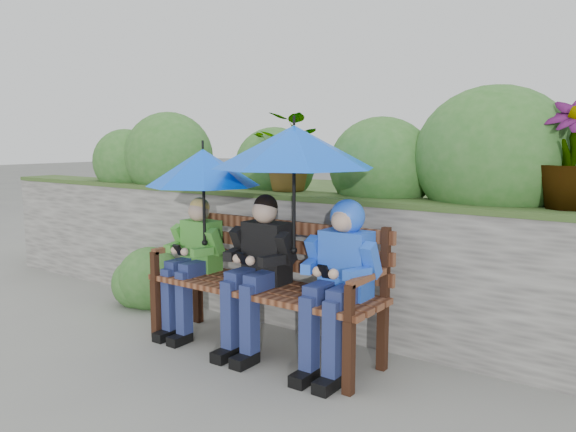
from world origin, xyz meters
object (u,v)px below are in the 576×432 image
Objects in this scene: umbrella_left at (203,168)px; umbrella_right at (294,147)px; park_bench at (268,276)px; boy_right at (339,271)px; boy_left at (193,257)px; boy_middle at (258,264)px.

umbrella_right reaches higher than umbrella_left.
umbrella_right is at bearing -6.95° from park_bench.
boy_right is 1.25m from umbrella_left.
umbrella_right is at bearing 174.56° from boy_right.
umbrella_right is at bearing 4.46° from umbrella_left.
umbrella_left reaches higher than boy_left.
boy_right is 1.34× the size of umbrella_left.
umbrella_left is 0.76× the size of umbrella_right.
park_bench is 2.14× the size of umbrella_left.
boy_right is (1.24, 0.01, 0.07)m from boy_left.
boy_middle is at bearing 1.37° from umbrella_left.
boy_left is (-0.64, -0.07, 0.07)m from park_bench.
park_bench is 1.59× the size of boy_right.
park_bench is at bearing 73.78° from boy_middle.
boy_right reaches higher than park_bench.
umbrella_left is (0.14, -0.02, 0.66)m from boy_left.
umbrella_right reaches higher than park_bench.
umbrella_right reaches higher than boy_middle.
park_bench is 1.63× the size of umbrella_right.
boy_left is at bearing -173.82° from park_bench.
boy_right is at bearing 1.22° from umbrella_left.
boy_middle is 0.80m from umbrella_left.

